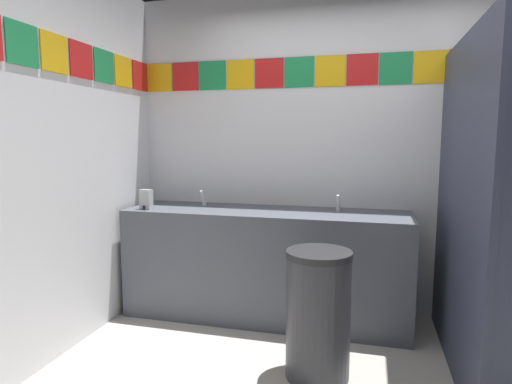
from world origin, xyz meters
name	(u,v)px	position (x,y,z in m)	size (l,w,h in m)	color
wall_back	(360,153)	(0.00, 1.49, 1.32)	(3.76, 0.09, 2.64)	silver
wall_side	(23,158)	(-1.92, 0.00, 1.32)	(0.09, 2.90, 2.64)	silver
vanity_counter	(265,263)	(-0.71, 1.15, 0.45)	(2.24, 0.60, 0.88)	#4C515B
faucet_left	(204,200)	(-1.27, 1.24, 0.93)	(0.04, 0.10, 0.14)	silver
faucet_right	(338,205)	(-0.15, 1.24, 0.93)	(0.04, 0.10, 0.14)	silver
soap_dispenser	(146,199)	(-1.66, 0.97, 0.95)	(0.09, 0.09, 0.16)	#B7BABF
stall_divider	(502,215)	(0.78, 0.44, 1.03)	(0.92, 1.50, 2.06)	#33384C
trash_bin	(318,314)	(-0.19, 0.36, 0.39)	(0.39, 0.39, 0.78)	#333338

